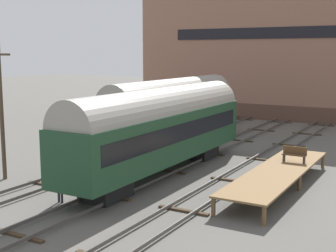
{
  "coord_description": "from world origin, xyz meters",
  "views": [
    {
      "loc": [
        14.14,
        -21.59,
        7.36
      ],
      "look_at": [
        -2.17,
        6.9,
        2.2
      ],
      "focal_mm": 50.0,
      "sensor_mm": 36.0,
      "label": 1
    }
  ],
  "objects": [
    {
      "name": "ground_plane",
      "position": [
        0.0,
        0.0,
        0.0
      ],
      "size": [
        200.0,
        200.0,
        0.0
      ],
      "primitive_type": "plane",
      "color": "#56544F"
    },
    {
      "name": "track_left",
      "position": [
        -4.33,
        0.0,
        0.14
      ],
      "size": [
        2.6,
        60.0,
        0.26
      ],
      "color": "#4C4742",
      "rests_on": "ground"
    },
    {
      "name": "utility_pole",
      "position": [
        -7.49,
        -3.16,
        4.29
      ],
      "size": [
        1.8,
        0.24,
        8.25
      ],
      "color": "#473828",
      "rests_on": "ground"
    },
    {
      "name": "bench",
      "position": [
        7.21,
        5.6,
        1.45
      ],
      "size": [
        1.4,
        0.4,
        0.91
      ],
      "color": "brown",
      "rests_on": "station_platform"
    },
    {
      "name": "station_platform",
      "position": [
        6.99,
        3.11,
        0.88
      ],
      "size": [
        2.68,
        12.23,
        0.96
      ],
      "color": "brown",
      "rests_on": "ground"
    },
    {
      "name": "person_worker",
      "position": [
        -1.59,
        -4.86,
        1.08
      ],
      "size": [
        0.32,
        0.32,
        1.78
      ],
      "color": "#282833",
      "rests_on": "ground"
    },
    {
      "name": "train_car_green",
      "position": [
        0.0,
        2.25,
        3.0
      ],
      "size": [
        3.06,
        16.86,
        5.3
      ],
      "color": "black",
      "rests_on": "ground"
    },
    {
      "name": "train_car_grey",
      "position": [
        -4.33,
        11.55,
        3.0
      ],
      "size": [
        3.1,
        17.08,
        5.29
      ],
      "color": "black",
      "rests_on": "ground"
    },
    {
      "name": "track_middle",
      "position": [
        0.0,
        0.0,
        0.14
      ],
      "size": [
        2.6,
        60.0,
        0.26
      ],
      "color": "#4C4742",
      "rests_on": "ground"
    },
    {
      "name": "warehouse_building",
      "position": [
        -1.23,
        33.18,
        8.59
      ],
      "size": [
        33.34,
        10.34,
        17.18
      ],
      "color": "brown",
      "rests_on": "ground"
    },
    {
      "name": "track_right",
      "position": [
        4.33,
        0.0,
        0.14
      ],
      "size": [
        2.6,
        60.0,
        0.26
      ],
      "color": "#4C4742",
      "rests_on": "ground"
    }
  ]
}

